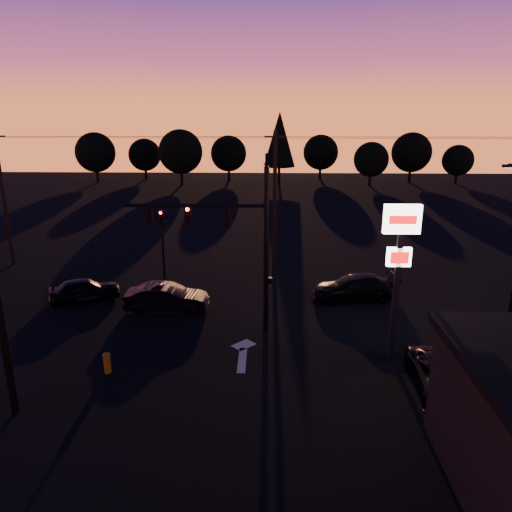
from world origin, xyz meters
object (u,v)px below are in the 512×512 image
Objects in this scene: car_left at (85,289)px; secondary_signal at (162,234)px; car_mid at (167,298)px; car_right at (355,288)px; bollard at (107,363)px; suv_parked at (443,377)px; traffic_signal_mast at (232,233)px; pylon_sign at (399,250)px.

secondary_signal is at bearing -68.24° from car_left.
car_mid is (1.18, -5.19, -2.14)m from secondary_signal.
car_right is at bearing -112.82° from car_left.
bollard is 0.23× the size of car_left.
suv_parked is at bearing 3.23° from car_right.
car_mid reaches higher than car_left.
traffic_signal_mast is 9.19m from secondary_signal.
pylon_sign is (12.00, -9.99, 2.05)m from secondary_signal.
pylon_sign is (7.10, -2.49, -0.02)m from traffic_signal_mast.
pylon_sign is at bearing -3.57° from car_right.
pylon_sign reaches higher than suv_parked.
secondary_signal is at bearing -114.22° from car_right.
car_mid is at bearing 148.17° from traffic_signal_mast.
car_left is (-3.67, 7.74, 0.22)m from bollard.
suv_parked is (13.35, -12.76, -2.23)m from secondary_signal.
car_right is (-0.51, 6.64, -4.22)m from pylon_sign.
pylon_sign is at bearing 7.90° from bollard.
secondary_signal is 15.75m from pylon_sign.
suv_parked is (12.17, -7.57, -0.09)m from car_mid.
secondary_signal is 5.81m from car_left.
pylon_sign reaches higher than car_left.
secondary_signal is 5.73m from car_mid.
secondary_signal is 12.16m from car_right.
traffic_signal_mast is 1.26× the size of pylon_sign.
secondary_signal is 0.90× the size of car_right.
car_mid is 0.91× the size of car_right.
car_left is (-8.59, 3.58, -4.28)m from traffic_signal_mast.
car_left is at bearing 154.79° from suv_parked.
secondary_signal reaches higher than car_left.
pylon_sign is 12.55m from car_mid.
suv_parked is at bearing -63.99° from pylon_sign.
car_left is 0.80× the size of car_right.
car_right is (11.50, 8.31, 0.27)m from bollard.
secondary_signal is at bearing 123.19° from traffic_signal_mast.
traffic_signal_mast is at bearing 160.64° from pylon_sign.
car_left is 0.84× the size of suv_parked.
traffic_signal_mast reaches higher than car_mid.
pylon_sign is at bearing -39.77° from secondary_signal.
pylon_sign is at bearing -113.55° from car_mid.
bollard is at bearing -172.10° from pylon_sign.
car_left reaches higher than bollard.
suv_parked is at bearing -43.70° from secondary_signal.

